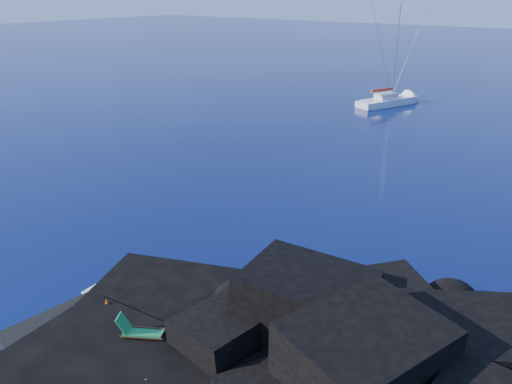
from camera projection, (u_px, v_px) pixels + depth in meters
ground at (40, 318)px, 22.07m from camera, size 400.00×400.00×0.00m
beach at (114, 353)px, 19.92m from camera, size 9.08×6.86×0.70m
surf_foam at (201, 305)px, 22.96m from camera, size 10.00×8.00×0.06m
sailboat at (388, 105)px, 62.62m from camera, size 6.25×11.71×12.14m
deck_chair at (143, 328)px, 19.87m from camera, size 1.94×1.61×1.23m
towel at (138, 379)px, 18.09m from camera, size 1.74×0.90×0.04m
sunbather at (138, 376)px, 18.04m from camera, size 1.64×0.55×0.25m
marker_cone at (107, 304)px, 22.01m from camera, size 0.38×0.38×0.52m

